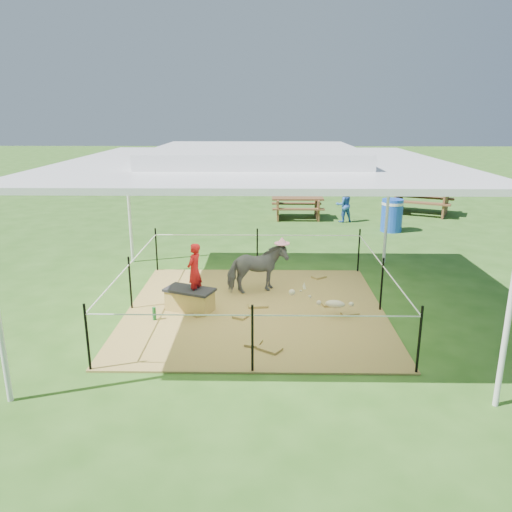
{
  "coord_description": "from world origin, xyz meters",
  "views": [
    {
      "loc": [
        0.15,
        -8.41,
        3.46
      ],
      "look_at": [
        0.0,
        0.6,
        0.85
      ],
      "focal_mm": 35.0,
      "sensor_mm": 36.0,
      "label": 1
    }
  ],
  "objects_px": {
    "green_bottle": "(154,314)",
    "picnic_table_near": "(297,208)",
    "woman": "(194,265)",
    "distant_person": "(344,205)",
    "straw_bale": "(190,301)",
    "trash_barrel": "(392,215)",
    "picnic_table_far": "(422,202)",
    "pony": "(257,269)",
    "foal": "(335,302)"
  },
  "relations": [
    {
      "from": "foal",
      "to": "picnic_table_near",
      "type": "relative_size",
      "value": 0.53
    },
    {
      "from": "trash_barrel",
      "to": "woman",
      "type": "bearing_deg",
      "value": -128.31
    },
    {
      "from": "green_bottle",
      "to": "foal",
      "type": "relative_size",
      "value": 0.25
    },
    {
      "from": "woman",
      "to": "distant_person",
      "type": "xyz_separation_m",
      "value": [
        3.8,
        7.69,
        -0.31
      ]
    },
    {
      "from": "straw_bale",
      "to": "foal",
      "type": "height_order",
      "value": "foal"
    },
    {
      "from": "trash_barrel",
      "to": "foal",
      "type": "bearing_deg",
      "value": -111.28
    },
    {
      "from": "woman",
      "to": "distant_person",
      "type": "bearing_deg",
      "value": 175.54
    },
    {
      "from": "straw_bale",
      "to": "picnic_table_far",
      "type": "xyz_separation_m",
      "value": [
        6.85,
        9.1,
        0.22
      ]
    },
    {
      "from": "straw_bale",
      "to": "distant_person",
      "type": "bearing_deg",
      "value": 63.09
    },
    {
      "from": "woman",
      "to": "picnic_table_far",
      "type": "bearing_deg",
      "value": 165.3
    },
    {
      "from": "picnic_table_near",
      "to": "distant_person",
      "type": "relative_size",
      "value": 1.51
    },
    {
      "from": "green_bottle",
      "to": "trash_barrel",
      "type": "relative_size",
      "value": 0.23
    },
    {
      "from": "trash_barrel",
      "to": "picnic_table_far",
      "type": "distance_m",
      "value": 3.21
    },
    {
      "from": "pony",
      "to": "picnic_table_far",
      "type": "distance_m",
      "value": 9.93
    },
    {
      "from": "pony",
      "to": "distant_person",
      "type": "distance_m",
      "value": 7.26
    },
    {
      "from": "picnic_table_near",
      "to": "woman",
      "type": "bearing_deg",
      "value": -105.73
    },
    {
      "from": "picnic_table_near",
      "to": "foal",
      "type": "bearing_deg",
      "value": -89.04
    },
    {
      "from": "green_bottle",
      "to": "distant_person",
      "type": "relative_size",
      "value": 0.2
    },
    {
      "from": "green_bottle",
      "to": "picnic_table_near",
      "type": "relative_size",
      "value": 0.13
    },
    {
      "from": "distant_person",
      "to": "pony",
      "type": "bearing_deg",
      "value": 51.57
    },
    {
      "from": "green_bottle",
      "to": "picnic_table_near",
      "type": "xyz_separation_m",
      "value": [
        2.99,
        8.69,
        0.21
      ]
    },
    {
      "from": "green_bottle",
      "to": "picnic_table_far",
      "type": "distance_m",
      "value": 12.09
    },
    {
      "from": "straw_bale",
      "to": "distant_person",
      "type": "relative_size",
      "value": 0.72
    },
    {
      "from": "straw_bale",
      "to": "green_bottle",
      "type": "height_order",
      "value": "straw_bale"
    },
    {
      "from": "pony",
      "to": "picnic_table_near",
      "type": "height_order",
      "value": "pony"
    },
    {
      "from": "picnic_table_near",
      "to": "picnic_table_far",
      "type": "xyz_separation_m",
      "value": [
        4.41,
        0.86,
        0.07
      ]
    },
    {
      "from": "woman",
      "to": "pony",
      "type": "relative_size",
      "value": 0.85
    },
    {
      "from": "trash_barrel",
      "to": "picnic_table_far",
      "type": "relative_size",
      "value": 0.48
    },
    {
      "from": "straw_bale",
      "to": "distant_person",
      "type": "xyz_separation_m",
      "value": [
        3.9,
        7.69,
        0.35
      ]
    },
    {
      "from": "trash_barrel",
      "to": "picnic_table_near",
      "type": "xyz_separation_m",
      "value": [
        -2.7,
        1.86,
        -0.13
      ]
    },
    {
      "from": "pony",
      "to": "distant_person",
      "type": "xyz_separation_m",
      "value": [
        2.71,
        6.74,
        0.05
      ]
    },
    {
      "from": "woman",
      "to": "green_bottle",
      "type": "xyz_separation_m",
      "value": [
        -0.65,
        -0.45,
        -0.74
      ]
    },
    {
      "from": "picnic_table_near",
      "to": "picnic_table_far",
      "type": "bearing_deg",
      "value": 11.1
    },
    {
      "from": "picnic_table_far",
      "to": "trash_barrel",
      "type": "bearing_deg",
      "value": -97.24
    },
    {
      "from": "straw_bale",
      "to": "trash_barrel",
      "type": "bearing_deg",
      "value": 51.14
    },
    {
      "from": "pony",
      "to": "green_bottle",
      "type": "bearing_deg",
      "value": 109.01
    },
    {
      "from": "foal",
      "to": "trash_barrel",
      "type": "relative_size",
      "value": 0.93
    },
    {
      "from": "straw_bale",
      "to": "picnic_table_near",
      "type": "bearing_deg",
      "value": 73.54
    },
    {
      "from": "straw_bale",
      "to": "picnic_table_far",
      "type": "relative_size",
      "value": 0.4
    },
    {
      "from": "woman",
      "to": "green_bottle",
      "type": "distance_m",
      "value": 1.08
    },
    {
      "from": "green_bottle",
      "to": "picnic_table_near",
      "type": "height_order",
      "value": "picnic_table_near"
    },
    {
      "from": "woman",
      "to": "pony",
      "type": "bearing_deg",
      "value": 152.83
    },
    {
      "from": "woman",
      "to": "picnic_table_far",
      "type": "xyz_separation_m",
      "value": [
        6.75,
        9.1,
        -0.45
      ]
    },
    {
      "from": "straw_bale",
      "to": "trash_barrel",
      "type": "distance_m",
      "value": 8.2
    },
    {
      "from": "green_bottle",
      "to": "foal",
      "type": "bearing_deg",
      "value": 4.01
    },
    {
      "from": "picnic_table_far",
      "to": "woman",
      "type": "bearing_deg",
      "value": -101.68
    },
    {
      "from": "green_bottle",
      "to": "distant_person",
      "type": "height_order",
      "value": "distant_person"
    },
    {
      "from": "straw_bale",
      "to": "picnic_table_near",
      "type": "relative_size",
      "value": 0.48
    },
    {
      "from": "green_bottle",
      "to": "picnic_table_near",
      "type": "distance_m",
      "value": 9.19
    },
    {
      "from": "picnic_table_far",
      "to": "pony",
      "type": "bearing_deg",
      "value": -99.88
    }
  ]
}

